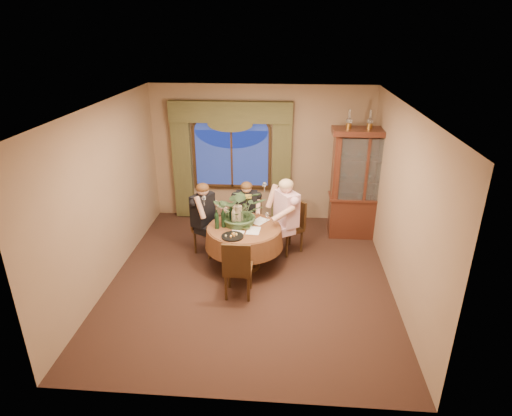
# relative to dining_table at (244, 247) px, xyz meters

# --- Properties ---
(floor) EXTENTS (5.00, 5.00, 0.00)m
(floor) POSITION_rel_dining_table_xyz_m (0.14, -0.38, -0.38)
(floor) COLOR black
(floor) RESTS_ON ground
(wall_back) EXTENTS (4.50, 0.00, 4.50)m
(wall_back) POSITION_rel_dining_table_xyz_m (0.14, 2.12, 1.02)
(wall_back) COLOR #896D50
(wall_back) RESTS_ON ground
(wall_right) EXTENTS (0.00, 5.00, 5.00)m
(wall_right) POSITION_rel_dining_table_xyz_m (2.39, -0.38, 1.02)
(wall_right) COLOR #896D50
(wall_right) RESTS_ON ground
(ceiling) EXTENTS (5.00, 5.00, 0.00)m
(ceiling) POSITION_rel_dining_table_xyz_m (0.14, -0.38, 2.42)
(ceiling) COLOR white
(ceiling) RESTS_ON wall_back
(window) EXTENTS (1.62, 0.10, 1.32)m
(window) POSITION_rel_dining_table_xyz_m (-0.46, 2.05, 0.92)
(window) COLOR navy
(window) RESTS_ON wall_back
(arched_transom) EXTENTS (1.60, 0.06, 0.44)m
(arched_transom) POSITION_rel_dining_table_xyz_m (-0.46, 2.05, 1.71)
(arched_transom) COLOR navy
(arched_transom) RESTS_ON wall_back
(drapery_left) EXTENTS (0.38, 0.14, 2.32)m
(drapery_left) POSITION_rel_dining_table_xyz_m (-1.49, 2.00, 0.80)
(drapery_left) COLOR #414123
(drapery_left) RESTS_ON floor
(drapery_right) EXTENTS (0.38, 0.14, 2.32)m
(drapery_right) POSITION_rel_dining_table_xyz_m (0.57, 2.00, 0.80)
(drapery_right) COLOR #414123
(drapery_right) RESTS_ON floor
(swag_valance) EXTENTS (2.45, 0.16, 0.42)m
(swag_valance) POSITION_rel_dining_table_xyz_m (-0.46, 1.97, 1.90)
(swag_valance) COLOR #414123
(swag_valance) RESTS_ON wall_back
(dining_table) EXTENTS (1.63, 1.63, 0.75)m
(dining_table) POSITION_rel_dining_table_xyz_m (0.00, 0.00, 0.00)
(dining_table) COLOR maroon
(dining_table) RESTS_ON floor
(china_cabinet) EXTENTS (1.32, 0.52, 2.13)m
(china_cabinet) POSITION_rel_dining_table_xyz_m (2.14, 1.37, 0.69)
(china_cabinet) COLOR #391911
(china_cabinet) RESTS_ON floor
(oil_lamp_left) EXTENTS (0.11, 0.11, 0.34)m
(oil_lamp_left) POSITION_rel_dining_table_xyz_m (1.77, 1.37, 1.92)
(oil_lamp_left) COLOR #A5722D
(oil_lamp_left) RESTS_ON china_cabinet
(oil_lamp_center) EXTENTS (0.11, 0.11, 0.34)m
(oil_lamp_center) POSITION_rel_dining_table_xyz_m (2.14, 1.37, 1.92)
(oil_lamp_center) COLOR #A5722D
(oil_lamp_center) RESTS_ON china_cabinet
(oil_lamp_right) EXTENTS (0.11, 0.11, 0.34)m
(oil_lamp_right) POSITION_rel_dining_table_xyz_m (2.51, 1.37, 1.92)
(oil_lamp_right) COLOR #A5722D
(oil_lamp_right) RESTS_ON china_cabinet
(chair_right) EXTENTS (0.59, 0.59, 0.96)m
(chair_right) POSITION_rel_dining_table_xyz_m (0.75, 0.60, 0.10)
(chair_right) COLOR black
(chair_right) RESTS_ON floor
(chair_back_right) EXTENTS (0.43, 0.43, 0.96)m
(chair_back_right) POSITION_rel_dining_table_xyz_m (0.01, 0.84, 0.10)
(chair_back_right) COLOR black
(chair_back_right) RESTS_ON floor
(chair_back) EXTENTS (0.58, 0.58, 0.96)m
(chair_back) POSITION_rel_dining_table_xyz_m (-0.70, 0.44, 0.10)
(chair_back) COLOR black
(chair_back) RESTS_ON floor
(chair_front_left) EXTENTS (0.42, 0.42, 0.96)m
(chair_front_left) POSITION_rel_dining_table_xyz_m (-0.00, -0.84, 0.10)
(chair_front_left) COLOR black
(chair_front_left) RESTS_ON floor
(person_pink) EXTENTS (0.69, 0.70, 1.46)m
(person_pink) POSITION_rel_dining_table_xyz_m (0.70, 0.44, 0.36)
(person_pink) COLOR #D0A2AE
(person_pink) RESTS_ON floor
(person_back) EXTENTS (0.62, 0.64, 1.36)m
(person_back) POSITION_rel_dining_table_xyz_m (-0.77, 0.42, 0.30)
(person_back) COLOR black
(person_back) RESTS_ON floor
(person_scarf) EXTENTS (0.47, 0.43, 1.26)m
(person_scarf) POSITION_rel_dining_table_xyz_m (-0.04, 0.83, 0.25)
(person_scarf) COLOR black
(person_scarf) RESTS_ON floor
(stoneware_vase) EXTENTS (0.17, 0.17, 0.31)m
(stoneware_vase) POSITION_rel_dining_table_xyz_m (-0.11, 0.15, 0.53)
(stoneware_vase) COLOR gray
(stoneware_vase) RESTS_ON dining_table
(centerpiece_plant) EXTENTS (0.87, 0.96, 0.75)m
(centerpiece_plant) POSITION_rel_dining_table_xyz_m (-0.06, 0.14, 0.95)
(centerpiece_plant) COLOR #3A5833
(centerpiece_plant) RESTS_ON dining_table
(olive_bowl) EXTENTS (0.14, 0.14, 0.04)m
(olive_bowl) POSITION_rel_dining_table_xyz_m (0.04, -0.08, 0.40)
(olive_bowl) COLOR #556031
(olive_bowl) RESTS_ON dining_table
(cheese_platter) EXTENTS (0.35, 0.35, 0.02)m
(cheese_platter) POSITION_rel_dining_table_xyz_m (-0.14, -0.38, 0.39)
(cheese_platter) COLOR black
(cheese_platter) RESTS_ON dining_table
(wine_bottle_0) EXTENTS (0.07, 0.07, 0.33)m
(wine_bottle_0) POSITION_rel_dining_table_xyz_m (-0.34, -0.03, 0.54)
(wine_bottle_0) COLOR black
(wine_bottle_0) RESTS_ON dining_table
(wine_bottle_1) EXTENTS (0.07, 0.07, 0.33)m
(wine_bottle_1) POSITION_rel_dining_table_xyz_m (-0.18, 0.05, 0.54)
(wine_bottle_1) COLOR tan
(wine_bottle_1) RESTS_ON dining_table
(wine_bottle_2) EXTENTS (0.07, 0.07, 0.33)m
(wine_bottle_2) POSITION_rel_dining_table_xyz_m (-0.44, -0.09, 0.54)
(wine_bottle_2) COLOR black
(wine_bottle_2) RESTS_ON dining_table
(wine_bottle_3) EXTENTS (0.07, 0.07, 0.33)m
(wine_bottle_3) POSITION_rel_dining_table_xyz_m (-0.23, 0.17, 0.54)
(wine_bottle_3) COLOR black
(wine_bottle_3) RESTS_ON dining_table
(tasting_paper_0) EXTENTS (0.23, 0.31, 0.00)m
(tasting_paper_0) POSITION_rel_dining_table_xyz_m (0.17, -0.13, 0.38)
(tasting_paper_0) COLOR white
(tasting_paper_0) RESTS_ON dining_table
(tasting_paper_1) EXTENTS (0.34, 0.37, 0.00)m
(tasting_paper_1) POSITION_rel_dining_table_xyz_m (0.24, 0.24, 0.38)
(tasting_paper_1) COLOR white
(tasting_paper_1) RESTS_ON dining_table
(tasting_paper_2) EXTENTS (0.25, 0.32, 0.00)m
(tasting_paper_2) POSITION_rel_dining_table_xyz_m (-0.09, -0.30, 0.38)
(tasting_paper_2) COLOR white
(tasting_paper_2) RESTS_ON dining_table
(wine_glass_person_pink) EXTENTS (0.07, 0.07, 0.18)m
(wine_glass_person_pink) POSITION_rel_dining_table_xyz_m (0.37, 0.23, 0.46)
(wine_glass_person_pink) COLOR silver
(wine_glass_person_pink) RESTS_ON dining_table
(wine_glass_person_back) EXTENTS (0.07, 0.07, 0.18)m
(wine_glass_person_back) POSITION_rel_dining_table_xyz_m (-0.38, 0.21, 0.46)
(wine_glass_person_back) COLOR silver
(wine_glass_person_back) RESTS_ON dining_table
(wine_glass_person_scarf) EXTENTS (0.07, 0.07, 0.18)m
(wine_glass_person_scarf) POSITION_rel_dining_table_xyz_m (-0.02, 0.44, 0.46)
(wine_glass_person_scarf) COLOR silver
(wine_glass_person_scarf) RESTS_ON dining_table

